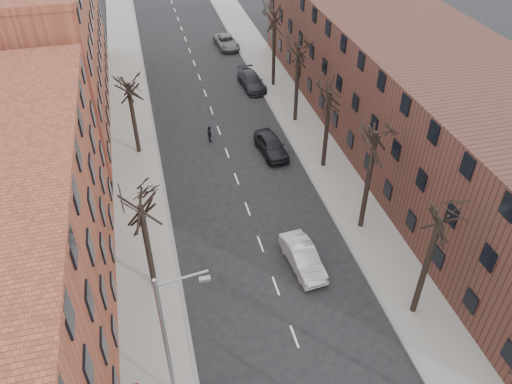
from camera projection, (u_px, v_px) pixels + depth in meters
sidewalk_left at (134, 146)px, 45.21m from camera, size 4.00×90.00×0.15m
sidewalk_right at (302, 125)px, 48.26m from camera, size 4.00×90.00×0.15m
building_left_far at (30, 44)px, 46.29m from camera, size 12.00×28.00×14.00m
building_right at (412, 92)px, 42.92m from camera, size 12.00×50.00×10.00m
tree_right_b at (412, 311)px, 30.67m from camera, size 5.20×5.20×10.80m
tree_right_c at (360, 227)px, 36.77m from camera, size 5.20×5.20×11.60m
tree_right_d at (323, 166)px, 42.88m from camera, size 5.20×5.20×10.00m
tree_right_e at (295, 121)px, 48.99m from camera, size 5.20×5.20×10.80m
tree_right_f at (273, 85)px, 55.10m from camera, size 5.20×5.20×11.60m
tree_left_a at (155, 285)px, 32.36m from camera, size 5.20×5.20×9.50m
tree_left_b at (139, 152)px, 44.57m from camera, size 5.20×5.20×9.50m
streetlight at (169, 337)px, 23.26m from camera, size 2.45×0.22×9.03m
silver_sedan at (303, 257)px, 33.22m from camera, size 2.11×4.89×1.57m
parked_car_near at (271, 145)px, 43.95m from camera, size 2.42×5.08×1.67m
parked_car_mid at (252, 81)px, 54.21m from camera, size 2.54×5.45×1.54m
parked_car_far at (227, 42)px, 63.18m from camera, size 2.78×5.33×1.43m
pedestrian_crossing at (210, 134)px, 45.51m from camera, size 0.57×0.99×1.59m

